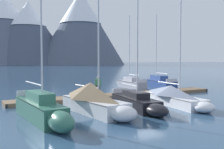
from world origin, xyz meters
name	(u,v)px	position (x,y,z in m)	size (l,w,h in m)	color
ground_plane	(146,103)	(0.00, 0.00, 0.00)	(700.00, 700.00, 0.00)	#2D4C6B
mountain_shoulder_ridge	(3,27)	(7.48, 215.20, 30.40)	(93.18, 93.18, 58.44)	#4C566B
mountain_east_summit	(28,32)	(24.36, 197.57, 25.45)	(68.88, 68.88, 49.08)	#424C60
mountain_rear_spur	(81,26)	(61.65, 180.88, 30.44)	(69.61, 69.61, 58.01)	#4C566B
dock	(122,95)	(0.00, 4.00, 0.15)	(20.74, 2.84, 0.30)	brown
sailboat_nearest_berth	(43,110)	(-8.80, -2.67, 0.67)	(1.91, 7.48, 9.55)	#336B56
sailboat_second_berth	(95,99)	(-5.28, -1.89, 0.92)	(2.73, 6.89, 8.58)	silver
sailboat_mid_dock_port	(138,102)	(-2.11, -2.13, 0.53)	(2.11, 6.82, 8.70)	black
sailboat_mid_dock_starboard	(175,96)	(1.33, -1.92, 0.71)	(2.30, 7.01, 9.13)	white
sailboat_far_berth	(130,83)	(4.74, 10.43, 0.58)	(1.67, 5.90, 8.87)	#93939E
sailboat_outer_slip	(158,82)	(8.76, 10.12, 0.60)	(2.22, 6.61, 9.30)	navy
person_on_dock	(98,84)	(-2.26, 4.37, 1.26)	(0.59, 0.23, 1.69)	#232328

